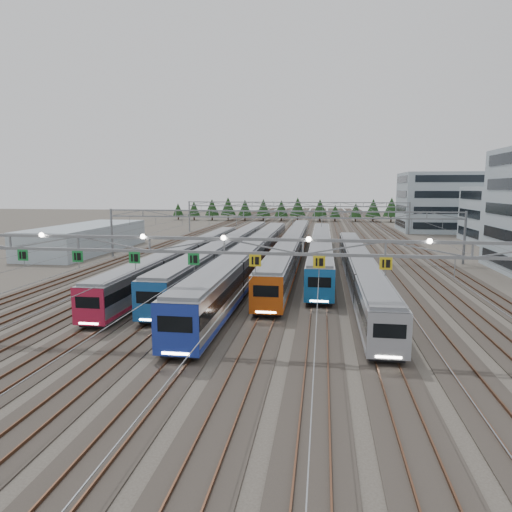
# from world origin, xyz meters

# --- Properties ---
(ground) EXTENTS (400.00, 400.00, 0.00)m
(ground) POSITION_xyz_m (0.00, 0.00, 0.00)
(ground) COLOR #47423A
(ground) RESTS_ON ground
(track_bed) EXTENTS (54.00, 260.00, 5.42)m
(track_bed) POSITION_xyz_m (0.00, 100.00, 1.49)
(track_bed) COLOR #2D2823
(track_bed) RESTS_ON ground
(train_a) EXTENTS (2.77, 55.10, 3.60)m
(train_a) POSITION_xyz_m (-11.25, 28.41, 2.05)
(train_a) COLOR black
(train_a) RESTS_ON ground
(train_b) EXTENTS (3.00, 64.16, 3.91)m
(train_b) POSITION_xyz_m (-6.75, 34.45, 2.21)
(train_b) COLOR black
(train_b) RESTS_ON ground
(train_c) EXTENTS (3.17, 66.32, 4.13)m
(train_c) POSITION_xyz_m (-2.25, 28.44, 2.32)
(train_c) COLOR black
(train_c) RESTS_ON ground
(train_d) EXTENTS (3.00, 67.03, 3.92)m
(train_d) POSITION_xyz_m (2.25, 39.55, 2.21)
(train_d) COLOR black
(train_d) RESTS_ON ground
(train_e) EXTENTS (2.95, 54.64, 3.85)m
(train_e) POSITION_xyz_m (6.75, 37.97, 2.18)
(train_e) COLOR black
(train_e) RESTS_ON ground
(train_f) EXTENTS (2.79, 51.15, 3.63)m
(train_f) POSITION_xyz_m (11.25, 22.40, 2.07)
(train_f) COLOR black
(train_f) RESTS_ON ground
(gantry_near) EXTENTS (56.36, 0.61, 8.08)m
(gantry_near) POSITION_xyz_m (-0.05, -0.12, 7.09)
(gantry_near) COLOR gray
(gantry_near) RESTS_ON ground
(gantry_mid) EXTENTS (56.36, 0.36, 8.00)m
(gantry_mid) POSITION_xyz_m (0.00, 40.00, 6.39)
(gantry_mid) COLOR gray
(gantry_mid) RESTS_ON ground
(gantry_far) EXTENTS (56.36, 0.36, 8.00)m
(gantry_far) POSITION_xyz_m (0.00, 85.00, 6.39)
(gantry_far) COLOR gray
(gantry_far) RESTS_ON ground
(depot_bldg_mid) EXTENTS (14.00, 16.00, 11.71)m
(depot_bldg_mid) POSITION_xyz_m (44.44, 70.07, 5.86)
(depot_bldg_mid) COLOR #9BADB9
(depot_bldg_mid) RESTS_ON ground
(depot_bldg_north) EXTENTS (22.00, 18.00, 15.41)m
(depot_bldg_north) POSITION_xyz_m (38.51, 95.13, 7.70)
(depot_bldg_north) COLOR #9BADB9
(depot_bldg_north) RESTS_ON ground
(west_shed) EXTENTS (10.00, 30.00, 4.71)m
(west_shed) POSITION_xyz_m (-35.51, 45.42, 2.36)
(west_shed) COLOR #9BADB9
(west_shed) RESTS_ON ground
(treeline) EXTENTS (93.80, 5.60, 7.02)m
(treeline) POSITION_xyz_m (-0.90, 127.28, 4.23)
(treeline) COLOR #332114
(treeline) RESTS_ON ground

